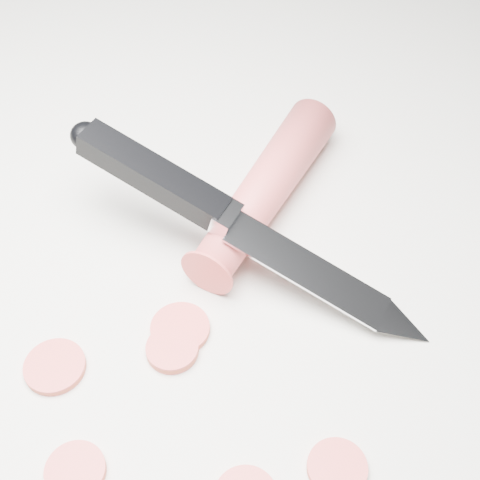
{
  "coord_description": "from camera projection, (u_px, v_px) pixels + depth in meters",
  "views": [
    {
      "loc": [
        0.05,
        -0.25,
        0.39
      ],
      "look_at": [
        0.05,
        0.06,
        0.02
      ],
      "focal_mm": 50.0,
      "sensor_mm": 36.0,
      "label": 1
    }
  ],
  "objects": [
    {
      "name": "carrot_slice_1",
      "position": [
        172.0,
        349.0,
        0.45
      ],
      "size": [
        0.04,
        0.04,
        0.01
      ],
      "primitive_type": "cylinder",
      "color": "#D93E3B",
      "rests_on": "ground"
    },
    {
      "name": "carrot_slice_2",
      "position": [
        180.0,
        328.0,
        0.46
      ],
      "size": [
        0.04,
        0.04,
        0.01
      ],
      "primitive_type": "cylinder",
      "color": "#D93E3B",
      "rests_on": "ground"
    },
    {
      "name": "kitchen_knife",
      "position": [
        247.0,
        226.0,
        0.46
      ],
      "size": [
        0.27,
        0.16,
        0.08
      ],
      "primitive_type": null,
      "color": "silver",
      "rests_on": "ground"
    },
    {
      "name": "carrot",
      "position": [
        266.0,
        188.0,
        0.52
      ],
      "size": [
        0.12,
        0.18,
        0.04
      ],
      "primitive_type": "cylinder",
      "rotation": [
        1.57,
        0.0,
        -0.48
      ],
      "color": "#D44344",
      "rests_on": "ground"
    },
    {
      "name": "carrot_slice_4",
      "position": [
        337.0,
        468.0,
        0.39
      ],
      "size": [
        0.04,
        0.04,
        0.01
      ],
      "primitive_type": "cylinder",
      "color": "#D93E3B",
      "rests_on": "ground"
    },
    {
      "name": "carrot_slice_0",
      "position": [
        75.0,
        471.0,
        0.39
      ],
      "size": [
        0.04,
        0.04,
        0.01
      ],
      "primitive_type": "cylinder",
      "color": "#D93E3B",
      "rests_on": "ground"
    },
    {
      "name": "ground",
      "position": [
        173.0,
        324.0,
        0.46
      ],
      "size": [
        2.4,
        2.4,
        0.0
      ],
      "primitive_type": "plane",
      "color": "silver",
      "rests_on": "ground"
    },
    {
      "name": "carrot_slice_5",
      "position": [
        55.0,
        367.0,
        0.44
      ],
      "size": [
        0.04,
        0.04,
        0.01
      ],
      "primitive_type": "cylinder",
      "color": "#D93E3B",
      "rests_on": "ground"
    }
  ]
}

